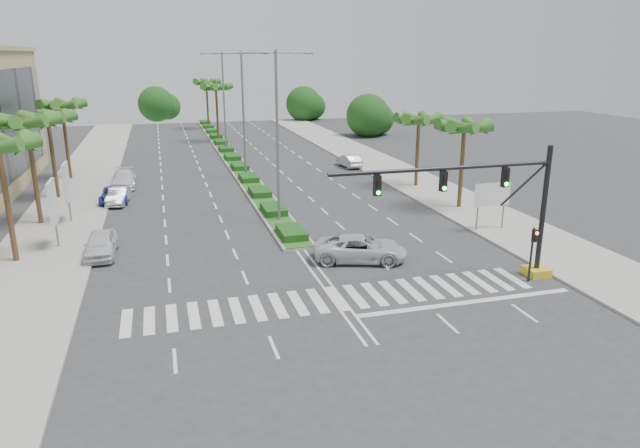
% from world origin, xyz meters
% --- Properties ---
extents(ground, '(160.00, 160.00, 0.00)m').
position_xyz_m(ground, '(0.00, 0.00, 0.00)').
color(ground, '#333335').
rests_on(ground, ground).
extents(footpath_right, '(6.00, 120.00, 0.15)m').
position_xyz_m(footpath_right, '(15.20, 20.00, 0.07)').
color(footpath_right, gray).
rests_on(footpath_right, ground).
extents(footpath_left, '(6.00, 120.00, 0.15)m').
position_xyz_m(footpath_left, '(-15.20, 20.00, 0.07)').
color(footpath_left, gray).
rests_on(footpath_left, ground).
extents(median, '(2.20, 75.00, 0.20)m').
position_xyz_m(median, '(0.00, 45.00, 0.10)').
color(median, gray).
rests_on(median, ground).
extents(median_grass, '(1.80, 75.00, 0.04)m').
position_xyz_m(median_grass, '(0.00, 45.00, 0.22)').
color(median_grass, '#29581E').
rests_on(median_grass, median).
extents(signal_gantry, '(12.60, 1.20, 7.20)m').
position_xyz_m(signal_gantry, '(9.27, -0.00, 3.46)').
color(signal_gantry, gold).
rests_on(signal_gantry, ground).
extents(pedestrian_signal, '(0.28, 0.36, 3.00)m').
position_xyz_m(pedestrian_signal, '(10.60, -0.68, 2.04)').
color(pedestrian_signal, black).
rests_on(pedestrian_signal, ground).
extents(direction_sign, '(2.70, 0.11, 3.40)m').
position_xyz_m(direction_sign, '(13.50, 7.99, 2.45)').
color(direction_sign, slate).
rests_on(direction_sign, ground).
extents(billboard_near, '(0.18, 2.10, 4.35)m').
position_xyz_m(billboard_near, '(-14.50, 12.00, 2.96)').
color(billboard_near, slate).
rests_on(billboard_near, ground).
extents(billboard_far, '(0.18, 2.10, 4.35)m').
position_xyz_m(billboard_far, '(-14.50, 18.00, 2.96)').
color(billboard_far, slate).
rests_on(billboard_far, ground).
extents(palm_left_mid, '(4.57, 4.68, 7.95)m').
position_xyz_m(palm_left_mid, '(-16.50, 18.00, 7.08)').
color(palm_left_mid, brown).
rests_on(palm_left_mid, ground).
extents(palm_left_far, '(4.57, 4.68, 7.35)m').
position_xyz_m(palm_left_far, '(-16.50, 26.00, 6.50)').
color(palm_left_far, brown).
rests_on(palm_left_far, ground).
extents(palm_left_end, '(4.57, 4.68, 7.75)m').
position_xyz_m(palm_left_end, '(-16.50, 34.00, 6.88)').
color(palm_left_end, brown).
rests_on(palm_left_end, ground).
extents(palm_right_near, '(4.57, 4.68, 7.05)m').
position_xyz_m(palm_right_near, '(14.50, 14.00, 6.20)').
color(palm_right_near, brown).
rests_on(palm_right_near, ground).
extents(palm_right_far, '(4.57, 4.68, 6.75)m').
position_xyz_m(palm_right_far, '(14.50, 22.00, 5.91)').
color(palm_right_far, brown).
rests_on(palm_right_far, ground).
extents(palm_median_a, '(4.57, 4.68, 8.05)m').
position_xyz_m(palm_median_a, '(0.00, 55.00, 7.17)').
color(palm_median_a, brown).
rests_on(palm_median_a, ground).
extents(palm_median_b, '(4.57, 4.68, 8.05)m').
position_xyz_m(palm_median_b, '(0.00, 70.00, 7.17)').
color(palm_median_b, brown).
rests_on(palm_median_b, ground).
extents(streetlight_near, '(5.10, 0.25, 12.00)m').
position_xyz_m(streetlight_near, '(0.00, 14.00, 6.81)').
color(streetlight_near, slate).
rests_on(streetlight_near, ground).
extents(streetlight_mid, '(5.10, 0.25, 12.00)m').
position_xyz_m(streetlight_mid, '(0.00, 30.00, 6.81)').
color(streetlight_mid, slate).
rests_on(streetlight_mid, ground).
extents(streetlight_far, '(5.10, 0.25, 12.00)m').
position_xyz_m(streetlight_far, '(0.00, 46.00, 6.81)').
color(streetlight_far, slate).
rests_on(streetlight_far, ground).
extents(car_parked_a, '(1.86, 4.42, 1.49)m').
position_xyz_m(car_parked_a, '(-11.80, 9.84, 0.75)').
color(car_parked_a, silver).
rests_on(car_parked_a, ground).
extents(car_parked_b, '(1.92, 4.19, 1.33)m').
position_xyz_m(car_parked_b, '(-11.47, 22.79, 0.67)').
color(car_parked_b, '#B1AFB4').
rests_on(car_parked_b, ground).
extents(car_parked_c, '(2.31, 4.71, 1.29)m').
position_xyz_m(car_parked_c, '(-11.80, 23.38, 0.64)').
color(car_parked_c, '#2E348F').
rests_on(car_parked_c, ground).
extents(car_parked_d, '(2.13, 5.14, 1.49)m').
position_xyz_m(car_parked_d, '(-11.33, 29.24, 0.74)').
color(car_parked_d, silver).
rests_on(car_parked_d, ground).
extents(car_crossing, '(5.98, 4.07, 1.52)m').
position_xyz_m(car_crossing, '(2.97, 4.85, 0.76)').
color(car_crossing, silver).
rests_on(car_crossing, ground).
extents(car_right, '(1.86, 4.24, 1.35)m').
position_xyz_m(car_right, '(11.62, 32.73, 0.68)').
color(car_right, '#B5B5BA').
rests_on(car_right, ground).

